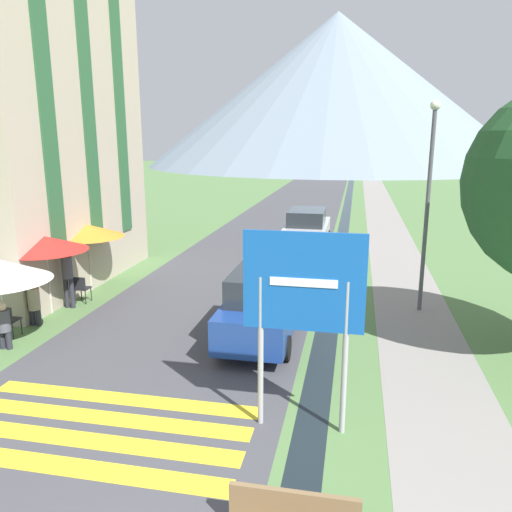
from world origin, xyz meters
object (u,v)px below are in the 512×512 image
object	(u,v)px
cafe_umbrella_middle_red	(45,244)
person_seated_near	(3,323)
parked_car_near	(263,303)
cafe_umbrella_rear_orange	(87,231)
cafe_chair_near_right	(8,319)
person_standing_terrace	(68,274)
hotel_building	(14,87)
road_sign	(303,300)
person_seated_far	(34,301)
streetlamp	(428,192)
cafe_chair_far_right	(81,287)
parked_car_far	(307,229)

from	to	relation	value
cafe_umbrella_middle_red	person_seated_near	size ratio (longest dim) A/B	1.98
parked_car_near	cafe_umbrella_rear_orange	bearing A→B (deg)	156.21
parked_car_near	cafe_chair_near_right	xyz separation A→B (m)	(-6.38, -1.34, -0.40)
person_standing_terrace	hotel_building	bearing A→B (deg)	140.20
road_sign	person_seated_near	distance (m)	7.86
cafe_chair_near_right	person_seated_near	size ratio (longest dim) A/B	0.71
person_seated_near	person_seated_far	xyz separation A→B (m)	(-0.24, 1.53, 0.04)
person_standing_terrace	road_sign	bearing A→B (deg)	-33.68
streetlamp	cafe_chair_far_right	bearing A→B (deg)	-172.25
cafe_chair_near_right	streetlamp	size ratio (longest dim) A/B	0.14
cafe_chair_far_right	cafe_umbrella_middle_red	xyz separation A→B (m)	(-0.40, -1.00, 1.57)
cafe_umbrella_middle_red	streetlamp	xyz separation A→B (m)	(10.61, 2.39, 1.42)
person_standing_terrace	cafe_chair_near_right	bearing A→B (deg)	-95.84
parked_car_far	person_seated_far	size ratio (longest dim) A/B	3.51
cafe_chair_near_right	cafe_umbrella_middle_red	bearing A→B (deg)	81.12
person_seated_far	streetlamp	size ratio (longest dim) A/B	0.21
parked_car_near	streetlamp	world-z (taller)	streetlamp
hotel_building	road_sign	xyz separation A→B (m)	(10.41, -7.41, -4.26)
person_seated_far	streetlamp	world-z (taller)	streetlamp
parked_car_far	person_seated_near	bearing A→B (deg)	-115.32
cafe_chair_far_right	cafe_umbrella_rear_orange	xyz separation A→B (m)	(-0.41, 1.28, 1.52)
hotel_building	road_sign	distance (m)	13.47
cafe_chair_near_right	streetlamp	bearing A→B (deg)	12.40
cafe_umbrella_rear_orange	cafe_umbrella_middle_red	bearing A→B (deg)	-89.77
cafe_umbrella_rear_orange	parked_car_far	bearing A→B (deg)	50.99
cafe_chair_far_right	parked_car_far	bearing A→B (deg)	36.52
cafe_chair_far_right	cafe_umbrella_middle_red	size ratio (longest dim) A/B	0.36
road_sign	cafe_umbrella_middle_red	world-z (taller)	road_sign
cafe_chair_far_right	streetlamp	size ratio (longest dim) A/B	0.14
person_seated_near	person_standing_terrace	xyz separation A→B (m)	(-0.13, 3.05, 0.38)
road_sign	person_seated_far	distance (m)	8.59
parked_car_near	person_seated_far	size ratio (longest dim) A/B	3.44
person_seated_near	streetlamp	distance (m)	11.67
cafe_umbrella_middle_red	cafe_umbrella_rear_orange	bearing A→B (deg)	90.23
parked_car_near	cafe_umbrella_middle_red	world-z (taller)	cafe_umbrella_middle_red
road_sign	cafe_umbrella_middle_red	xyz separation A→B (m)	(-7.81, 4.49, -0.30)
parked_car_far	cafe_umbrella_rear_orange	world-z (taller)	cafe_umbrella_rear_orange
cafe_chair_far_right	person_seated_near	distance (m)	3.52
cafe_umbrella_rear_orange	person_seated_near	bearing A→B (deg)	-85.09
hotel_building	cafe_umbrella_rear_orange	distance (m)	5.32
person_standing_terrace	cafe_umbrella_rear_orange	bearing A→B (deg)	99.06
hotel_building	person_standing_terrace	size ratio (longest dim) A/B	6.91
parked_car_near	person_seated_near	distance (m)	6.32
cafe_umbrella_middle_red	person_seated_far	bearing A→B (deg)	-80.70
cafe_chair_near_right	streetlamp	world-z (taller)	streetlamp
road_sign	parked_car_near	size ratio (longest dim) A/B	0.81
cafe_umbrella_rear_orange	streetlamp	distance (m)	10.72
parked_car_near	person_standing_terrace	world-z (taller)	parked_car_near
road_sign	cafe_umbrella_middle_red	distance (m)	9.02
parked_car_far	cafe_umbrella_rear_orange	bearing A→B (deg)	-129.01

